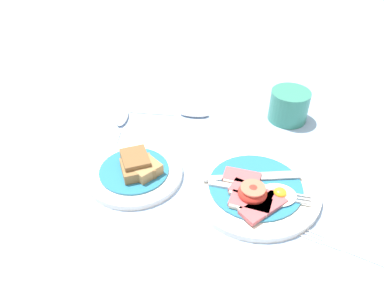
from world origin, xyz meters
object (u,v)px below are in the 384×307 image
breakfast_plate (255,190)px  teaspoon_near_cup (183,113)px  teaspoon_by_saucer (120,124)px  sugar_cup (289,105)px  bread_plate (136,171)px  fork_on_cloth (356,253)px

breakfast_plate → teaspoon_near_cup: bearing=115.2°
breakfast_plate → teaspoon_by_saucer: (-0.27, 0.23, -0.01)m
sugar_cup → teaspoon_near_cup: size_ratio=0.46×
teaspoon_by_saucer → sugar_cup: bearing=-83.1°
bread_plate → sugar_cup: bearing=28.7°
bread_plate → teaspoon_by_saucer: (-0.05, 0.17, -0.01)m
fork_on_cloth → breakfast_plate: bearing=-13.7°
bread_plate → sugar_cup: 0.39m
sugar_cup → fork_on_cloth: 0.39m
breakfast_plate → sugar_cup: sugar_cup is taller
breakfast_plate → teaspoon_by_saucer: size_ratio=1.25×
breakfast_plate → sugar_cup: size_ratio=2.69×
bread_plate → teaspoon_by_saucer: bread_plate is taller
teaspoon_by_saucer → teaspoon_near_cup: (0.15, 0.04, 0.00)m
teaspoon_near_cup → bread_plate: bearing=-105.5°
teaspoon_near_cup → teaspoon_by_saucer: bearing=-155.6°
teaspoon_by_saucer → teaspoon_near_cup: same height
fork_on_cloth → teaspoon_by_saucer: bearing=-10.5°
sugar_cup → fork_on_cloth: (0.02, -0.38, -0.04)m
sugar_cup → teaspoon_near_cup: (-0.24, 0.03, -0.03)m
bread_plate → teaspoon_near_cup: 0.23m
teaspoon_by_saucer → fork_on_cloth: bearing=-127.0°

